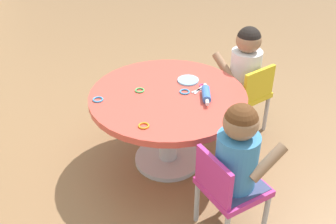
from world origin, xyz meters
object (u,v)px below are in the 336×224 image
at_px(child_chair_left, 228,188).
at_px(craft_scissors, 202,88).
at_px(craft_table, 168,110).
at_px(seated_child_left, 238,150).
at_px(rolling_pin, 206,94).
at_px(seated_child_right, 246,63).
at_px(child_chair_right, 246,94).

relative_size(child_chair_left, craft_scissors, 3.85).
bearing_deg(craft_table, child_chair_left, -146.14).
height_order(child_chair_left, seated_child_left, seated_child_left).
bearing_deg(rolling_pin, seated_child_right, -28.79).
xyz_separation_m(child_chair_right, rolling_pin, (-0.43, 0.28, 0.23)).
height_order(child_chair_left, child_chair_right, same).
relative_size(seated_child_left, craft_scissors, 3.66).
distance_m(craft_table, child_chair_right, 0.67).
relative_size(craft_table, seated_child_right, 1.88).
relative_size(child_chair_right, craft_scissors, 3.85).
bearing_deg(seated_child_left, child_chair_right, -6.73).
relative_size(child_chair_left, rolling_pin, 2.32).
bearing_deg(child_chair_right, child_chair_left, 171.57).
relative_size(child_chair_left, seated_child_right, 1.05).
distance_m(craft_table, rolling_pin, 0.27).
relative_size(child_chair_right, rolling_pin, 2.32).
bearing_deg(seated_child_left, seated_child_right, -4.96).
bearing_deg(seated_child_right, seated_child_left, 175.04).
distance_m(child_chair_left, child_chair_right, 0.98).
height_order(craft_table, seated_child_right, seated_child_right).
height_order(seated_child_right, craft_scissors, seated_child_right).
xyz_separation_m(rolling_pin, craft_scissors, (0.11, 0.03, -0.02)).
relative_size(craft_table, rolling_pin, 4.14).
bearing_deg(rolling_pin, child_chair_left, -165.37).
bearing_deg(child_chair_left, craft_table, 33.86).
height_order(seated_child_left, seated_child_right, same).
distance_m(craft_table, seated_child_left, 0.67).
relative_size(seated_child_left, child_chair_right, 0.95).
distance_m(rolling_pin, craft_scissors, 0.11).
bearing_deg(child_chair_left, rolling_pin, 14.63).
distance_m(seated_child_right, rolling_pin, 0.53).
bearing_deg(rolling_pin, seated_child_left, -161.41).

